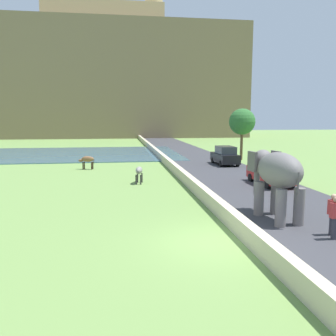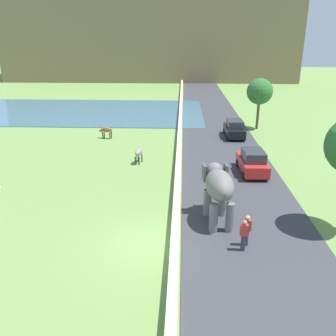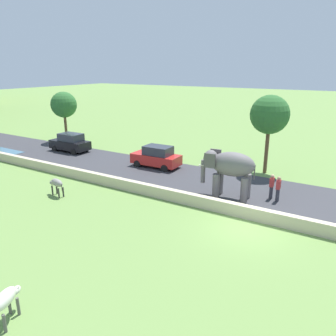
{
  "view_description": "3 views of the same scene",
  "coord_description": "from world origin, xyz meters",
  "px_view_note": "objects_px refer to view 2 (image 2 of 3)",
  "views": [
    {
      "loc": [
        -3.33,
        -11.65,
        4.43
      ],
      "look_at": [
        -0.71,
        6.6,
        1.77
      ],
      "focal_mm": 37.35,
      "sensor_mm": 36.0,
      "label": 1
    },
    {
      "loc": [
        1.48,
        -14.99,
        9.42
      ],
      "look_at": [
        0.62,
        5.64,
        1.86
      ],
      "focal_mm": 38.39,
      "sensor_mm": 36.0,
      "label": 2
    },
    {
      "loc": [
        -15.12,
        -4.58,
        7.94
      ],
      "look_at": [
        1.76,
        5.76,
        1.85
      ],
      "focal_mm": 35.48,
      "sensor_mm": 36.0,
      "label": 3
    }
  ],
  "objects_px": {
    "person_trailing": "(244,235)",
    "car_red": "(252,162)",
    "person_beside_elephant": "(247,230)",
    "car_black": "(234,129)",
    "elephant": "(218,187)",
    "cow_brown": "(106,130)",
    "cow_grey": "(139,153)"
  },
  "relations": [
    {
      "from": "person_trailing",
      "to": "car_red",
      "type": "distance_m",
      "value": 10.49
    },
    {
      "from": "person_beside_elephant",
      "to": "car_black",
      "type": "distance_m",
      "value": 19.86
    },
    {
      "from": "car_black",
      "to": "elephant",
      "type": "bearing_deg",
      "value": -100.35
    },
    {
      "from": "car_black",
      "to": "cow_brown",
      "type": "xyz_separation_m",
      "value": [
        -12.57,
        -0.82,
        -0.06
      ]
    },
    {
      "from": "elephant",
      "to": "person_trailing",
      "type": "bearing_deg",
      "value": -71.24
    },
    {
      "from": "person_beside_elephant",
      "to": "car_red",
      "type": "distance_m",
      "value": 10.01
    },
    {
      "from": "car_red",
      "to": "cow_brown",
      "type": "height_order",
      "value": "car_red"
    },
    {
      "from": "cow_grey",
      "to": "person_beside_elephant",
      "type": "bearing_deg",
      "value": -61.03
    },
    {
      "from": "cow_grey",
      "to": "cow_brown",
      "type": "xyz_separation_m",
      "value": [
        -4.04,
        7.17,
        0.0
      ]
    },
    {
      "from": "car_black",
      "to": "car_red",
      "type": "xyz_separation_m",
      "value": [
        0.0,
        -9.95,
        0.0
      ]
    },
    {
      "from": "person_trailing",
      "to": "cow_grey",
      "type": "height_order",
      "value": "person_trailing"
    },
    {
      "from": "car_red",
      "to": "cow_brown",
      "type": "xyz_separation_m",
      "value": [
        -12.57,
        9.13,
        -0.06
      ]
    },
    {
      "from": "elephant",
      "to": "cow_grey",
      "type": "height_order",
      "value": "elephant"
    },
    {
      "from": "cow_grey",
      "to": "cow_brown",
      "type": "distance_m",
      "value": 8.23
    },
    {
      "from": "car_red",
      "to": "elephant",
      "type": "bearing_deg",
      "value": -113.15
    },
    {
      "from": "person_trailing",
      "to": "car_black",
      "type": "xyz_separation_m",
      "value": [
        2.22,
        20.21,
        0.03
      ]
    },
    {
      "from": "elephant",
      "to": "cow_brown",
      "type": "relative_size",
      "value": 2.49
    },
    {
      "from": "car_black",
      "to": "cow_brown",
      "type": "relative_size",
      "value": 2.83
    },
    {
      "from": "car_black",
      "to": "car_red",
      "type": "height_order",
      "value": "same"
    },
    {
      "from": "person_beside_elephant",
      "to": "car_red",
      "type": "relative_size",
      "value": 0.4
    },
    {
      "from": "person_trailing",
      "to": "cow_brown",
      "type": "bearing_deg",
      "value": 118.1
    },
    {
      "from": "elephant",
      "to": "car_black",
      "type": "relative_size",
      "value": 0.88
    },
    {
      "from": "person_beside_elephant",
      "to": "cow_grey",
      "type": "height_order",
      "value": "person_beside_elephant"
    },
    {
      "from": "car_black",
      "to": "person_beside_elephant",
      "type": "bearing_deg",
      "value": -95.8
    },
    {
      "from": "person_trailing",
      "to": "cow_brown",
      "type": "relative_size",
      "value": 1.15
    },
    {
      "from": "cow_grey",
      "to": "car_black",
      "type": "bearing_deg",
      "value": 43.13
    },
    {
      "from": "person_beside_elephant",
      "to": "cow_grey",
      "type": "distance_m",
      "value": 13.46
    },
    {
      "from": "car_black",
      "to": "cow_brown",
      "type": "bearing_deg",
      "value": -176.27
    },
    {
      "from": "person_trailing",
      "to": "cow_grey",
      "type": "distance_m",
      "value": 13.76
    },
    {
      "from": "elephant",
      "to": "person_beside_elephant",
      "type": "xyz_separation_m",
      "value": [
        1.17,
        -2.38,
        -1.16
      ]
    },
    {
      "from": "elephant",
      "to": "car_black",
      "type": "height_order",
      "value": "elephant"
    },
    {
      "from": "person_beside_elephant",
      "to": "cow_brown",
      "type": "distance_m",
      "value": 21.69
    }
  ]
}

